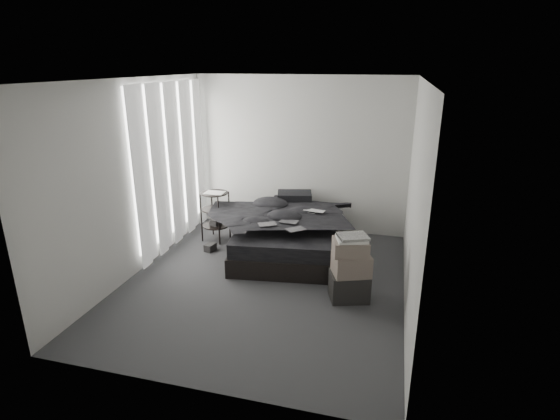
% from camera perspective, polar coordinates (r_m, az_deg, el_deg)
% --- Properties ---
extents(floor, '(3.60, 4.20, 0.01)m').
position_cam_1_polar(floor, '(5.91, -2.02, -9.33)').
color(floor, '#333336').
rests_on(floor, ground).
extents(ceiling, '(3.60, 4.20, 0.01)m').
position_cam_1_polar(ceiling, '(5.22, -2.36, 16.74)').
color(ceiling, white).
rests_on(ceiling, ground).
extents(wall_back, '(3.60, 0.01, 2.60)m').
position_cam_1_polar(wall_back, '(7.40, 2.61, 7.18)').
color(wall_back, beige).
rests_on(wall_back, ground).
extents(wall_front, '(3.60, 0.01, 2.60)m').
position_cam_1_polar(wall_front, '(3.59, -12.05, -6.07)').
color(wall_front, beige).
rests_on(wall_front, ground).
extents(wall_left, '(0.01, 4.20, 2.60)m').
position_cam_1_polar(wall_left, '(6.18, -18.39, 3.91)').
color(wall_left, beige).
rests_on(wall_left, ground).
extents(wall_right, '(0.01, 4.20, 2.60)m').
position_cam_1_polar(wall_right, '(5.21, 17.14, 1.36)').
color(wall_right, beige).
rests_on(wall_right, ground).
extents(window_left, '(0.02, 2.00, 2.30)m').
position_cam_1_polar(window_left, '(6.91, -14.29, 6.20)').
color(window_left, white).
rests_on(window_left, wall_left).
extents(curtain_left, '(0.06, 2.12, 2.48)m').
position_cam_1_polar(curtain_left, '(6.90, -13.88, 5.62)').
color(curtain_left, white).
rests_on(curtain_left, wall_left).
extents(bed, '(1.75, 2.16, 0.27)m').
position_cam_1_polar(bed, '(6.72, 1.09, -4.44)').
color(bed, black).
rests_on(bed, floor).
extents(mattress, '(1.69, 2.10, 0.21)m').
position_cam_1_polar(mattress, '(6.63, 1.10, -2.53)').
color(mattress, black).
rests_on(mattress, bed).
extents(duvet, '(1.67, 1.87, 0.23)m').
position_cam_1_polar(duvet, '(6.51, 1.07, -0.87)').
color(duvet, black).
rests_on(duvet, mattress).
extents(pillow_lower, '(0.64, 0.48, 0.13)m').
position_cam_1_polar(pillow_lower, '(7.30, 1.39, 0.93)').
color(pillow_lower, black).
rests_on(pillow_lower, mattress).
extents(pillow_upper, '(0.63, 0.51, 0.13)m').
position_cam_1_polar(pillow_upper, '(7.24, 1.91, 1.84)').
color(pillow_upper, black).
rests_on(pillow_upper, pillow_lower).
extents(laptop, '(0.35, 0.26, 0.03)m').
position_cam_1_polar(laptop, '(6.53, 4.35, 0.34)').
color(laptop, silver).
rests_on(laptop, duvet).
extents(comic_a, '(0.30, 0.27, 0.01)m').
position_cam_1_polar(comic_a, '(6.05, -1.69, -1.22)').
color(comic_a, black).
rests_on(comic_a, duvet).
extents(comic_b, '(0.26, 0.18, 0.01)m').
position_cam_1_polar(comic_b, '(6.15, 1.18, -0.83)').
color(comic_b, black).
rests_on(comic_b, duvet).
extents(comic_c, '(0.29, 0.29, 0.01)m').
position_cam_1_polar(comic_c, '(5.87, 2.09, -1.77)').
color(comic_c, black).
rests_on(comic_c, duvet).
extents(side_stand, '(0.49, 0.49, 0.80)m').
position_cam_1_polar(side_stand, '(7.18, -8.42, -0.85)').
color(side_stand, black).
rests_on(side_stand, floor).
extents(papers, '(0.31, 0.23, 0.02)m').
position_cam_1_polar(papers, '(7.04, -8.55, 2.22)').
color(papers, white).
rests_on(papers, side_stand).
extents(floor_books, '(0.14, 0.19, 0.12)m').
position_cam_1_polar(floor_books, '(6.88, -9.10, -4.79)').
color(floor_books, black).
rests_on(floor_books, floor).
extents(box_lower, '(0.55, 0.48, 0.34)m').
position_cam_1_polar(box_lower, '(5.51, 9.01, -9.78)').
color(box_lower, black).
rests_on(box_lower, floor).
extents(box_mid, '(0.53, 0.48, 0.26)m').
position_cam_1_polar(box_mid, '(5.37, 9.30, -7.01)').
color(box_mid, '#685B52').
rests_on(box_mid, box_lower).
extents(box_upper, '(0.48, 0.42, 0.18)m').
position_cam_1_polar(box_upper, '(5.29, 9.19, -4.82)').
color(box_upper, '#685B52').
rests_on(box_upper, box_mid).
extents(art_book_white, '(0.42, 0.37, 0.04)m').
position_cam_1_polar(art_book_white, '(5.25, 9.35, -3.74)').
color(art_book_white, silver).
rests_on(art_book_white, box_upper).
extents(art_book_snake, '(0.42, 0.38, 0.03)m').
position_cam_1_polar(art_book_snake, '(5.23, 9.50, -3.44)').
color(art_book_snake, silver).
rests_on(art_book_snake, art_book_white).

